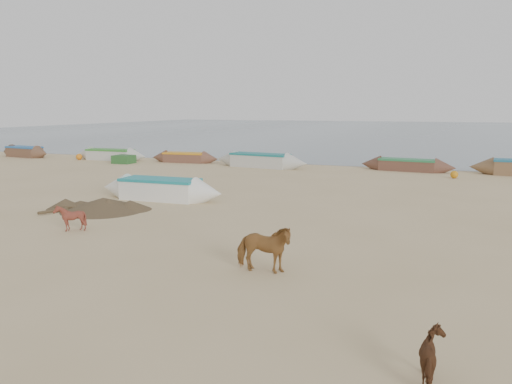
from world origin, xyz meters
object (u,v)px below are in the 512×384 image
cow_adult (263,249)px  calf_front (70,218)px  near_canoe (160,189)px  calf_right (436,358)px

cow_adult → calf_front: cow_adult is taller
cow_adult → near_canoe: cow_adult is taller
calf_front → near_canoe: near_canoe is taller
calf_front → calf_right: (11.65, -5.49, -0.06)m
cow_adult → calf_right: bearing=-138.1°
calf_right → near_canoe: 16.65m
calf_front → near_canoe: size_ratio=0.15×
calf_front → calf_right: calf_front is taller
calf_right → near_canoe: near_canoe is taller
calf_right → near_canoe: size_ratio=0.13×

